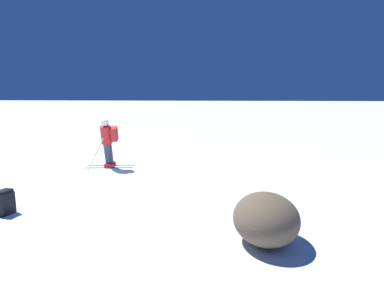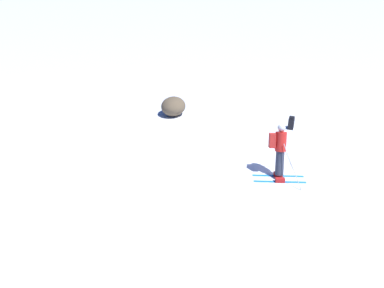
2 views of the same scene
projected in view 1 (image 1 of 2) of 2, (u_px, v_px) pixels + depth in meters
ground_plane at (89, 179)px, 8.60m from camera, size 300.00×300.00×0.00m
skier at (108, 141)px, 9.65m from camera, size 1.27×1.64×1.69m
spare_backpack at (5, 202)px, 5.97m from camera, size 0.32×0.25×0.50m
exposed_boulder_0 at (266, 218)px, 4.79m from camera, size 1.24×1.05×0.81m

